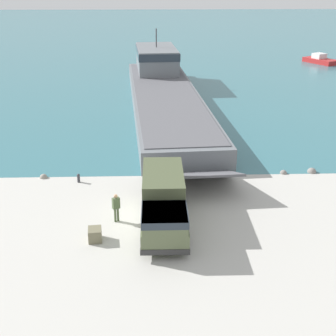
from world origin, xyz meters
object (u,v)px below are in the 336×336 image
(landing_craft, at_px, (163,86))
(moored_boat_a, at_px, (320,60))
(cargo_crate, at_px, (95,235))
(soldier_on_ramp, at_px, (116,206))
(mooring_bollard, at_px, (79,178))
(military_truck, at_px, (164,202))

(landing_craft, distance_m, moored_boat_a, 36.91)
(landing_craft, height_order, moored_boat_a, landing_craft)
(cargo_crate, bearing_deg, soldier_on_ramp, 63.77)
(landing_craft, height_order, soldier_on_ramp, landing_craft)
(moored_boat_a, xyz_separation_m, cargo_crate, (-31.82, -56.28, -0.16))
(soldier_on_ramp, bearing_deg, mooring_bollard, 179.68)
(mooring_bollard, relative_size, cargo_crate, 0.74)
(military_truck, relative_size, moored_boat_a, 1.21)
(military_truck, distance_m, moored_boat_a, 61.29)
(moored_boat_a, bearing_deg, military_truck, 33.70)
(soldier_on_ramp, bearing_deg, moored_boat_a, 121.97)
(moored_boat_a, xyz_separation_m, mooring_bollard, (-33.91, -48.20, -0.17))
(landing_craft, distance_m, military_truck, 29.78)
(moored_boat_a, bearing_deg, cargo_crate, 31.31)
(mooring_bollard, bearing_deg, cargo_crate, -75.52)
(military_truck, bearing_deg, soldier_on_ramp, -98.85)
(mooring_bollard, height_order, cargo_crate, cargo_crate)
(moored_boat_a, distance_m, cargo_crate, 64.66)
(soldier_on_ramp, bearing_deg, cargo_crate, -54.65)
(military_truck, distance_m, mooring_bollard, 8.82)
(soldier_on_ramp, distance_m, cargo_crate, 2.52)
(mooring_bollard, distance_m, cargo_crate, 8.35)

